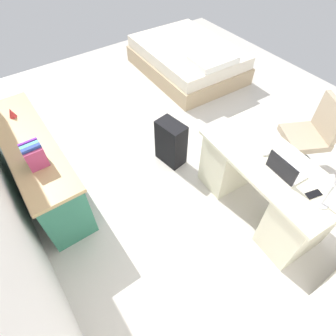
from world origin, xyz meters
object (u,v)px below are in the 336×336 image
Objects in this scene: office_chair at (308,139)px; bed at (188,59)px; desk at (263,186)px; laptop at (285,170)px; cell_phone_near_laptop at (314,194)px; desk_lamp at (330,182)px; credenza at (40,166)px; suitcase_black at (171,143)px; computer_mouse at (266,153)px; figurine_small at (11,113)px.

office_chair is 0.48× the size of bed.
desk is 0.76× the size of bed.
desk is 0.44m from laptop.
cell_phone_near_laptop reaches higher than desk.
bed is 14.35× the size of cell_phone_near_laptop.
desk_lamp is at bearing 175.80° from desk.
suitcase_black is (-0.48, -1.45, -0.07)m from credenza.
office_chair is at bearing -118.39° from credenza.
computer_mouse is 2.71m from figurine_small.
figurine_small reaches higher than cell_phone_near_laptop.
cell_phone_near_laptop is (-0.56, 0.03, -0.01)m from computer_mouse.
desk_lamp is at bearing -178.26° from suitcase_black.
laptop is at bearing -175.14° from suitcase_black.
figurine_small reaches higher than credenza.
suitcase_black is 5.91× the size of computer_mouse.
bed is 2.90m from computer_mouse.
desk is at bearing 157.15° from bed.
office_chair is at bearing 175.18° from bed.
suitcase_black is at bearing 10.56° from desk_lamp.
computer_mouse is at bearing -6.01° from desk_lamp.
bed is 3.30× the size of suitcase_black.
credenza is 2.54m from laptop.
desk is at bearing -132.25° from credenza.
desk_lamp is at bearing -146.13° from figurine_small.
credenza is 3.04× the size of suitcase_black.
credenza is (1.63, 1.80, -0.02)m from desk.
suitcase_black is (-1.58, 1.50, 0.05)m from bed.
bed is 5.66× the size of desk_lamp.
office_chair is at bearing -55.65° from desk_lamp.
desk_lamp is 3.17m from figurine_small.
office_chair reaches higher than credenza.
credenza is 2.78m from cell_phone_near_laptop.
office_chair reaches higher than bed.
computer_mouse is at bearing -137.67° from figurine_small.
computer_mouse is 0.56m from cell_phone_near_laptop.
credenza is at bearing 47.75° from desk.
office_chair reaches higher than desk.
credenza is 5.22× the size of desk_lamp.
desk is 0.82× the size of credenza.
suitcase_black is at bearing 13.68° from laptop.
suitcase_black is (1.15, 0.35, -0.10)m from desk.
bed is 3.43m from cell_phone_near_laptop.
desk_lamp reaches higher than credenza.
suitcase_black is at bearing 16.77° from desk.
cell_phone_near_laptop is (-0.61, 0.94, 0.34)m from office_chair.
office_chair reaches higher than figurine_small.
credenza is at bearing 61.61° from office_chair.
desk_lamp is at bearing 165.02° from cell_phone_near_laptop.
laptop is 0.42m from desk_lamp.
desk is at bearing 99.48° from office_chair.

